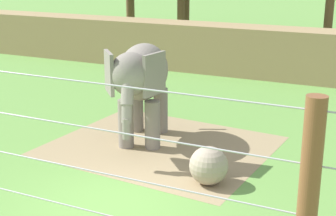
# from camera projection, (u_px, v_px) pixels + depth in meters

# --- Properties ---
(ground_plane) EXTENTS (120.00, 120.00, 0.00)m
(ground_plane) POSITION_uv_depth(u_px,v_px,m) (115.00, 205.00, 10.18)
(ground_plane) COLOR #609342
(dirt_patch) EXTENTS (5.90, 5.10, 0.01)m
(dirt_patch) POSITION_uv_depth(u_px,v_px,m) (161.00, 146.00, 13.41)
(dirt_patch) COLOR #937F5B
(dirt_patch) RESTS_ON ground
(embankment_wall) EXTENTS (36.00, 1.80, 2.06)m
(embankment_wall) POSITION_uv_depth(u_px,v_px,m) (274.00, 53.00, 20.89)
(embankment_wall) COLOR #997F56
(embankment_wall) RESTS_ON ground
(elephant) EXTENTS (2.02, 3.54, 2.71)m
(elephant) POSITION_uv_depth(u_px,v_px,m) (141.00, 78.00, 13.15)
(elephant) COLOR gray
(elephant) RESTS_ON ground
(enrichment_ball) EXTENTS (0.87, 0.87, 0.87)m
(enrichment_ball) POSITION_uv_depth(u_px,v_px,m) (209.00, 166.00, 11.04)
(enrichment_ball) COLOR gray
(enrichment_ball) RESTS_ON ground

